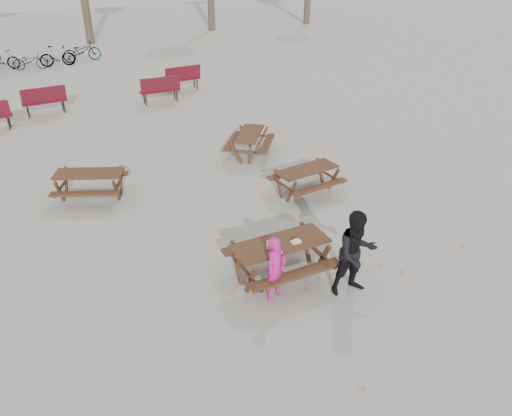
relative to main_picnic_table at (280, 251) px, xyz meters
name	(u,v)px	position (x,y,z in m)	size (l,w,h in m)	color
ground	(279,276)	(0.00, 0.00, -0.59)	(80.00, 80.00, 0.00)	gray
main_picnic_table	(280,251)	(0.00, 0.00, 0.00)	(1.80, 1.45, 0.78)	#3B2115
food_tray	(296,242)	(0.26, -0.13, 0.21)	(0.18, 0.11, 0.04)	white
bread_roll	(296,240)	(0.26, -0.13, 0.25)	(0.14, 0.06, 0.05)	tan
soda_bottle	(268,245)	(-0.30, -0.08, 0.26)	(0.07, 0.07, 0.17)	silver
child	(276,269)	(-0.37, -0.51, 0.04)	(0.46, 0.30, 1.25)	#CA1987
adult	(356,253)	(0.99, -0.96, 0.23)	(0.80, 0.62, 1.64)	black
picnic_table_east	(306,181)	(2.27, 2.74, -0.25)	(1.57, 1.26, 0.68)	#3B2115
picnic_table_north	(91,186)	(-2.58, 4.85, -0.24)	(1.61, 1.30, 0.69)	#3B2115
picnic_table_far	(250,144)	(2.08, 5.58, -0.25)	(1.56, 1.26, 0.67)	#3B2115
park_bench_row	(100,95)	(-0.92, 11.99, -0.07)	(8.83, 2.29, 1.03)	maroon
bicycle_row	(31,56)	(-2.56, 20.14, -0.11)	(6.51, 2.49, 0.99)	black
fallen_leaves	(246,213)	(0.50, 2.50, -0.58)	(11.00, 11.00, 0.01)	#CC7531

